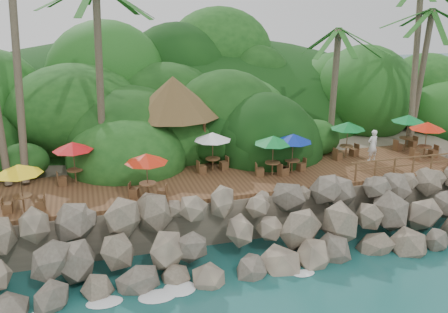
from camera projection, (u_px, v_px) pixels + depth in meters
name	position (u px, v px, depth m)	size (l,w,h in m)	color
ground	(265.00, 279.00, 20.09)	(140.00, 140.00, 0.00)	#19514F
land_base	(184.00, 146.00, 34.37)	(32.00, 25.20, 2.10)	gray
jungle_hill	(166.00, 134.00, 41.54)	(44.80, 28.00, 15.40)	#143811
seawall	(250.00, 232.00, 21.56)	(29.00, 4.00, 2.30)	gray
terrace	(224.00, 179.00, 24.89)	(26.00, 5.00, 0.20)	brown
jungle_foliage	(187.00, 165.00, 33.78)	(44.00, 16.00, 12.00)	#143811
foam_line	(263.00, 274.00, 20.35)	(25.20, 0.80, 0.06)	white
palapa	(173.00, 96.00, 27.00)	(5.16, 5.16, 4.60)	brown
dining_clusters	(245.00, 141.00, 24.84)	(23.08, 5.14, 2.11)	brown
railing	(404.00, 164.00, 24.88)	(6.10, 0.10, 1.00)	brown
waiter	(373.00, 145.00, 27.08)	(0.65, 0.43, 1.78)	white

